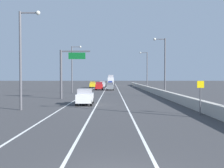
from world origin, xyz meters
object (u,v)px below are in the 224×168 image
object	(u,v)px
lamp_post_right_second	(163,63)
box_truck	(110,81)
lamp_post_left_mid	(73,66)
overhead_sign_gantry	(65,68)
lamp_post_right_third	(146,68)
car_blue_3	(110,84)
car_yellow_4	(92,85)
car_red_5	(99,86)
car_silver_2	(102,84)
car_white_1	(85,97)
speed_advisory_sign	(200,95)
car_gray_0	(110,86)
lamp_post_left_near	(22,53)

from	to	relation	value
lamp_post_right_second	box_truck	distance (m)	58.21
lamp_post_left_mid	overhead_sign_gantry	bearing A→B (deg)	-85.42
lamp_post_right_third	car_blue_3	world-z (taller)	lamp_post_right_third
car_blue_3	car_yellow_4	size ratio (longest dim) A/B	0.98
lamp_post_right_second	car_red_5	distance (m)	25.94
car_silver_2	car_blue_3	distance (m)	8.39
overhead_sign_gantry	car_red_5	world-z (taller)	overhead_sign_gantry
lamp_post_right_second	car_yellow_4	size ratio (longest dim) A/B	2.40
car_white_1	speed_advisory_sign	bearing A→B (deg)	-37.02
overhead_sign_gantry	car_gray_0	xyz separation A→B (m)	(6.65, 25.53, -3.74)
lamp_post_right_second	car_yellow_4	xyz separation A→B (m)	(-14.83, 35.92, -4.75)
lamp_post_right_second	car_red_5	size ratio (longest dim) A/B	2.09
lamp_post_right_third	overhead_sign_gantry	bearing A→B (deg)	-120.77
lamp_post_right_second	car_red_5	bearing A→B (deg)	118.23
car_blue_3	car_red_5	xyz separation A→B (m)	(-2.69, -24.12, 0.05)
speed_advisory_sign	lamp_post_left_mid	bearing A→B (deg)	117.16
car_white_1	car_red_5	xyz separation A→B (m)	(-0.07, 34.72, 0.08)
lamp_post_right_third	car_gray_0	distance (m)	10.69
lamp_post_right_third	car_gray_0	size ratio (longest dim) A/B	2.17
lamp_post_left_mid	car_yellow_4	size ratio (longest dim) A/B	2.40
lamp_post_right_second	car_gray_0	size ratio (longest dim) A/B	2.17
car_gray_0	car_blue_3	distance (m)	25.03
lamp_post_left_mid	car_yellow_4	xyz separation A→B (m)	(2.18, 25.30, -4.75)
car_white_1	car_silver_2	world-z (taller)	car_silver_2
car_yellow_4	lamp_post_left_near	bearing A→B (deg)	-93.08
speed_advisory_sign	lamp_post_left_near	distance (m)	17.44
lamp_post_left_near	car_white_1	bearing A→B (deg)	40.42
lamp_post_right_third	car_silver_2	distance (m)	20.24
speed_advisory_sign	car_red_5	bearing A→B (deg)	104.38
lamp_post_right_third	car_yellow_4	size ratio (longest dim) A/B	2.40
lamp_post_left_mid	box_truck	size ratio (longest dim) A/B	1.22
overhead_sign_gantry	car_red_5	bearing A→B (deg)	81.87
lamp_post_right_third	lamp_post_left_mid	xyz separation A→B (m)	(-17.27, -12.47, 0.00)
lamp_post_left_near	car_white_1	world-z (taller)	lamp_post_left_near
car_gray_0	car_silver_2	world-z (taller)	car_silver_2
overhead_sign_gantry	lamp_post_left_near	distance (m)	13.30
lamp_post_left_mid	car_blue_3	size ratio (longest dim) A/B	2.46
speed_advisory_sign	box_truck	world-z (taller)	box_truck
overhead_sign_gantry	car_gray_0	size ratio (longest dim) A/B	1.63
speed_advisory_sign	car_gray_0	bearing A→B (deg)	100.96
lamp_post_right_second	lamp_post_left_near	distance (m)	24.59
lamp_post_right_second	box_truck	bearing A→B (deg)	99.13
car_gray_0	car_silver_2	size ratio (longest dim) A/B	1.10
lamp_post_right_third	car_red_5	size ratio (longest dim) A/B	2.09
lamp_post_right_third	lamp_post_left_near	distance (m)	44.01
car_white_1	car_blue_3	size ratio (longest dim) A/B	0.99
car_yellow_4	car_blue_3	bearing A→B (deg)	62.92
car_red_5	car_gray_0	bearing A→B (deg)	-17.50
overhead_sign_gantry	car_red_5	distance (m)	26.96
overhead_sign_gantry	lamp_post_left_mid	xyz separation A→B (m)	(-1.17, 14.57, 1.01)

